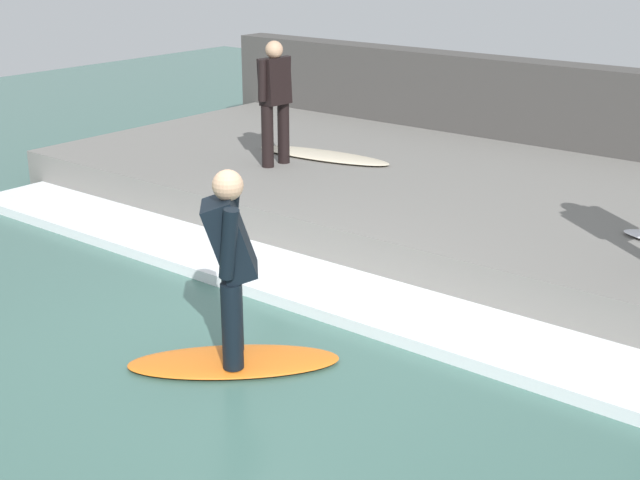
% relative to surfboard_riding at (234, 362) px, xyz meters
% --- Properties ---
extents(ground_plane, '(28.00, 28.00, 0.00)m').
position_rel_surfboard_riding_xyz_m(ground_plane, '(0.23, 0.07, -0.03)').
color(ground_plane, '#426B60').
extents(concrete_ledge, '(4.40, 11.20, 0.47)m').
position_rel_surfboard_riding_xyz_m(concrete_ledge, '(4.23, 0.07, 0.21)').
color(concrete_ledge, slate).
rests_on(concrete_ledge, ground_plane).
extents(back_wall, '(0.50, 11.76, 1.55)m').
position_rel_surfboard_riding_xyz_m(back_wall, '(6.68, 0.07, 0.74)').
color(back_wall, '#474442').
rests_on(back_wall, ground_plane).
extents(wave_foam_crest, '(0.97, 10.64, 0.11)m').
position_rel_surfboard_riding_xyz_m(wave_foam_crest, '(1.54, 0.07, 0.02)').
color(wave_foam_crest, white).
rests_on(wave_foam_crest, ground_plane).
extents(surfboard_riding, '(1.55, 1.60, 0.06)m').
position_rel_surfboard_riding_xyz_m(surfboard_riding, '(0.00, 0.00, 0.00)').
color(surfboard_riding, orange).
rests_on(surfboard_riding, ground_plane).
extents(surfer_riding, '(0.56, 0.57, 1.51)m').
position_rel_surfboard_riding_xyz_m(surfer_riding, '(-0.00, 0.00, 0.87)').
color(surfer_riding, black).
rests_on(surfer_riding, surfboard_riding).
extents(surfer_waiting_far, '(0.51, 0.26, 1.50)m').
position_rel_surfboard_riding_xyz_m(surfer_waiting_far, '(3.52, 2.65, 1.28)').
color(surfer_waiting_far, black).
rests_on(surfer_waiting_far, concrete_ledge).
extents(surfboard_waiting_far, '(0.73, 1.93, 0.06)m').
position_rel_surfboard_riding_xyz_m(surfboard_waiting_far, '(4.16, 2.42, 0.47)').
color(surfboard_waiting_far, beige).
rests_on(surfboard_waiting_far, concrete_ledge).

